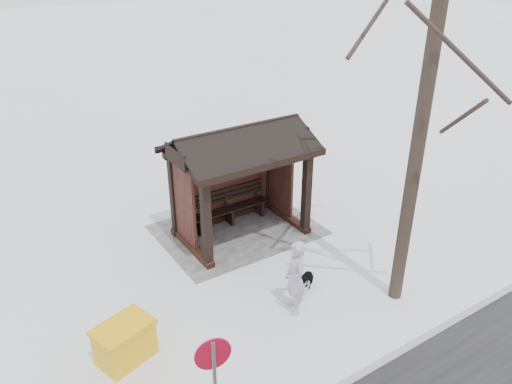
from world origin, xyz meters
TOP-DOWN VIEW (x-y plane):
  - ground at (0.00, 0.00)m, footprint 120.00×120.00m
  - kerb at (0.00, 5.50)m, footprint 120.00×0.15m
  - trampled_patch at (0.00, -0.20)m, footprint 4.20×3.20m
  - bus_shelter at (0.00, -0.16)m, footprint 3.60×2.40m
  - tree_near at (-1.50, 4.20)m, footprint 3.42×3.42m
  - pedestrian at (0.72, 3.36)m, footprint 0.58×0.72m
  - dog at (0.16, 2.87)m, footprint 0.76×0.46m
  - grit_bin at (4.25, 2.75)m, footprint 1.23×1.01m
  - road_sign at (3.68, 5.28)m, footprint 0.55×0.14m

SIDE VIEW (x-z plane):
  - ground at x=0.00m, z-range 0.00..0.00m
  - trampled_patch at x=0.00m, z-range 0.00..0.02m
  - kerb at x=0.00m, z-range -0.02..0.04m
  - dog at x=0.16m, z-range 0.00..0.60m
  - grit_bin at x=4.25m, z-range 0.01..0.82m
  - pedestrian at x=0.72m, z-range 0.00..1.71m
  - road_sign at x=3.68m, z-range 0.50..2.68m
  - bus_shelter at x=0.00m, z-range 0.62..3.71m
  - tree_near at x=-1.50m, z-range 1.64..10.67m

